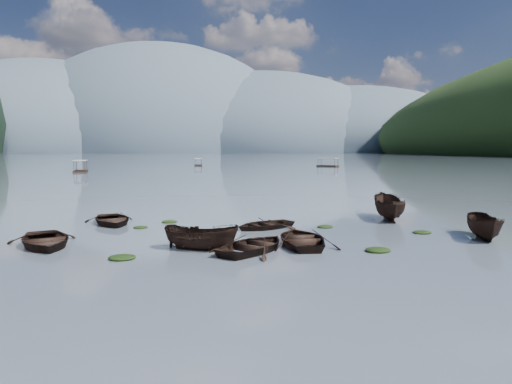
{
  "coord_description": "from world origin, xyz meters",
  "views": [
    {
      "loc": [
        -4.3,
        -18.33,
        4.85
      ],
      "look_at": [
        0.0,
        12.0,
        2.0
      ],
      "focal_mm": 32.0,
      "sensor_mm": 36.0,
      "label": 1
    }
  ],
  "objects": [
    {
      "name": "ground_plane",
      "position": [
        0.0,
        0.0,
        0.0
      ],
      "size": [
        2400.0,
        2400.0,
        0.0
      ],
      "primitive_type": "plane",
      "color": "slate"
    },
    {
      "name": "haze_mtn_a",
      "position": [
        -260.0,
        900.0,
        0.0
      ],
      "size": [
        520.0,
        520.0,
        280.0
      ],
      "primitive_type": "ellipsoid",
      "color": "#475666",
      "rests_on": "ground"
    },
    {
      "name": "haze_mtn_b",
      "position": [
        -60.0,
        900.0,
        0.0
      ],
      "size": [
        520.0,
        520.0,
        340.0
      ],
      "primitive_type": "ellipsoid",
      "color": "#475666",
      "rests_on": "ground"
    },
    {
      "name": "haze_mtn_c",
      "position": [
        140.0,
        900.0,
        0.0
      ],
      "size": [
        520.0,
        520.0,
        260.0
      ],
      "primitive_type": "ellipsoid",
      "color": "#475666",
      "rests_on": "ground"
    },
    {
      "name": "haze_mtn_d",
      "position": [
        320.0,
        900.0,
        0.0
      ],
      "size": [
        520.0,
        520.0,
        220.0
      ],
      "primitive_type": "ellipsoid",
      "color": "#475666",
      "rests_on": "ground"
    },
    {
      "name": "rowboat_0",
      "position": [
        -11.67,
        5.54,
        0.0
      ],
      "size": [
        4.96,
        5.73,
        1.0
      ],
      "primitive_type": "imported",
      "rotation": [
        0.0,
        0.0,
        0.37
      ],
      "color": "black",
      "rests_on": "ground"
    },
    {
      "name": "rowboat_1",
      "position": [
        -1.36,
        3.01,
        0.0
      ],
      "size": [
        5.44,
        5.54,
        0.94
      ],
      "primitive_type": "imported",
      "rotation": [
        0.0,
        0.0,
        2.41
      ],
      "color": "black",
      "rests_on": "ground"
    },
    {
      "name": "rowboat_2",
      "position": [
        -3.88,
        3.59,
        0.0
      ],
      "size": [
        4.13,
        2.91,
        1.5
      ],
      "primitive_type": "imported",
      "rotation": [
        0.0,
        0.0,
        1.15
      ],
      "color": "black",
      "rests_on": "ground"
    },
    {
      "name": "rowboat_3",
      "position": [
        1.27,
        4.18,
        0.0
      ],
      "size": [
        3.57,
        4.85,
        0.97
      ],
      "primitive_type": "imported",
      "rotation": [
        0.0,
        0.0,
        3.1
      ],
      "color": "black",
      "rests_on": "ground"
    },
    {
      "name": "rowboat_5",
      "position": [
        11.56,
        4.3,
        0.0
      ],
      "size": [
        2.97,
        4.38,
        1.59
      ],
      "primitive_type": "imported",
      "rotation": [
        0.0,
        0.0,
        -0.39
      ],
      "color": "black",
      "rests_on": "ground"
    },
    {
      "name": "rowboat_6",
      "position": [
        -9.5,
        12.22,
        0.0
      ],
      "size": [
        4.47,
        5.32,
        0.95
      ],
      "primitive_type": "imported",
      "rotation": [
        0.0,
        0.0,
        0.3
      ],
      "color": "black",
      "rests_on": "ground"
    },
    {
      "name": "rowboat_7",
      "position": [
        0.12,
        9.2,
        0.0
      ],
      "size": [
        4.9,
        4.46,
        0.83
      ],
      "primitive_type": "imported",
      "rotation": [
        0.0,
        0.0,
        5.22
      ],
      "color": "black",
      "rests_on": "ground"
    },
    {
      "name": "rowboat_8",
      "position": [
        9.28,
        11.62,
        0.0
      ],
      "size": [
        3.03,
        5.26,
        1.91
      ],
      "primitive_type": "imported",
      "rotation": [
        0.0,
        0.0,
        2.89
      ],
      "color": "black",
      "rests_on": "ground"
    },
    {
      "name": "weed_clump_0",
      "position": [
        -7.41,
        2.19,
        0.0
      ],
      "size": [
        1.21,
        0.99,
        0.26
      ],
      "primitive_type": "ellipsoid",
      "color": "black",
      "rests_on": "ground"
    },
    {
      "name": "weed_clump_1",
      "position": [
        -3.3,
        4.12,
        0.0
      ],
      "size": [
        0.92,
        0.74,
        0.2
      ],
      "primitive_type": "ellipsoid",
      "color": "black",
      "rests_on": "ground"
    },
    {
      "name": "weed_clump_2",
      "position": [
        4.47,
        2.03,
        0.0
      ],
      "size": [
        1.24,
        0.99,
        0.27
      ],
      "primitive_type": "ellipsoid",
      "color": "black",
      "rests_on": "ground"
    },
    {
      "name": "weed_clump_3",
      "position": [
        0.45,
        10.67,
        0.0
      ],
      "size": [
        1.02,
        0.86,
        0.23
      ],
      "primitive_type": "ellipsoid",
      "color": "black",
      "rests_on": "ground"
    },
    {
      "name": "weed_clump_4",
      "position": [
        8.95,
        6.22,
        0.0
      ],
      "size": [
        1.1,
        0.88,
        0.23
      ],
      "primitive_type": "ellipsoid",
      "color": "black",
      "rests_on": "ground"
    },
    {
      "name": "weed_clump_5",
      "position": [
        -7.48,
        10.37,
        0.0
      ],
      "size": [
        0.89,
        0.72,
        0.19
      ],
      "primitive_type": "ellipsoid",
      "color": "black",
      "rests_on": "ground"
    },
    {
      "name": "weed_clump_6",
      "position": [
        -5.8,
        12.31,
        0.0
      ],
      "size": [
        1.04,
        0.87,
        0.22
      ],
      "primitive_type": "ellipsoid",
      "color": "black",
      "rests_on": "ground"
    },
    {
      "name": "weed_clump_7",
      "position": [
        3.93,
        8.92,
        0.0
      ],
      "size": [
        1.0,
        0.8,
        0.22
      ],
      "primitive_type": "ellipsoid",
      "color": "black",
      "rests_on": "ground"
    },
    {
      "name": "pontoon_left",
      "position": [
        -28.2,
        85.16,
        0.0
      ],
      "size": [
        3.57,
        6.75,
        2.47
      ],
      "primitive_type": null,
      "rotation": [
        0.0,
        0.0,
        0.14
      ],
      "color": "black",
      "rests_on": "ground"
    },
    {
      "name": "pontoon_centre",
      "position": [
        -2.23,
        120.65,
        0.0
      ],
      "size": [
        2.35,
        5.56,
        2.12
      ],
      "primitive_type": null,
      "rotation": [
        0.0,
        0.0,
        -0.01
      ],
      "color": "black",
      "rests_on": "ground"
    },
    {
      "name": "pontoon_right",
      "position": [
        34.8,
        109.33,
        0.0
      ],
      "size": [
        6.18,
        6.1,
        2.35
      ],
      "primitive_type": null,
      "rotation": [
        0.0,
        0.0,
        0.8
      ],
      "color": "black",
      "rests_on": "ground"
    }
  ]
}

